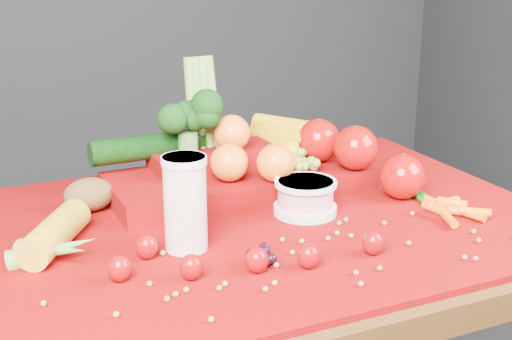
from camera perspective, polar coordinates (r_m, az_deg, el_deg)
name	(u,v)px	position (r m, az deg, el deg)	size (l,w,h in m)	color
table	(260,271)	(1.36, 0.36, -8.05)	(1.10, 0.80, 0.75)	#391F0D
red_cloth	(261,221)	(1.32, 0.36, -4.12)	(1.05, 0.75, 0.01)	#780404
milk_glass	(185,200)	(1.17, -5.69, -2.40)	(0.07, 0.07, 0.16)	beige
yogurt_bowl	(305,196)	(1.33, 3.97, -2.09)	(0.12, 0.12, 0.06)	silver
strawberry_scatter	(234,255)	(1.12, -1.76, -6.79)	(0.44, 0.18, 0.05)	#8E0507
dark_grape_cluster	(261,257)	(1.13, 0.39, -6.94)	(0.06, 0.05, 0.03)	black
soybean_scatter	(313,258)	(1.15, 4.61, -7.04)	(0.84, 0.24, 0.01)	#996D42
corn_ear	(53,245)	(1.20, -15.91, -5.80)	(0.25, 0.27, 0.06)	gold
potato	(89,195)	(1.38, -13.21, -1.94)	(0.10, 0.07, 0.07)	#503719
baby_carrot_pile	(455,209)	(1.37, 15.65, -3.04)	(0.17, 0.17, 0.03)	#EF5A08
green_bean_pile	(415,191)	(1.48, 12.57, -1.67)	(0.14, 0.12, 0.01)	#1B5B15
produce_mound	(254,161)	(1.45, -0.14, 0.72)	(0.60, 0.37, 0.27)	#780404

